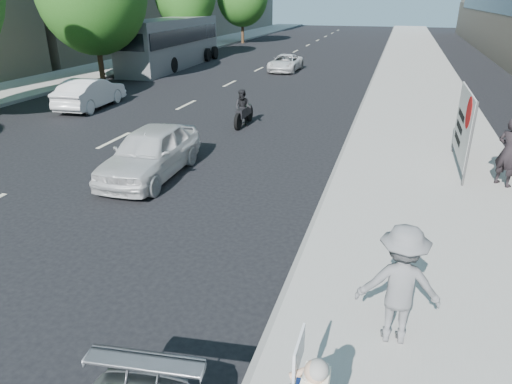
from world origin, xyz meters
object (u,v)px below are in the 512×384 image
(pedestrian_woman, at_px, (509,152))
(white_sedan_near, at_px, (150,152))
(jogger, at_px, (400,285))
(motorcycle, at_px, (243,110))
(white_sedan_mid, at_px, (90,93))
(bus, at_px, (172,43))
(white_sedan_far, at_px, (285,63))
(protest_banner, at_px, (463,125))

(pedestrian_woman, relative_size, white_sedan_near, 0.44)
(jogger, distance_m, motorcycle, 12.56)
(white_sedan_mid, xyz_separation_m, bus, (-2.40, 13.12, 0.96))
(white_sedan_mid, xyz_separation_m, white_sedan_far, (5.86, 13.43, -0.13))
(bus, bearing_deg, jogger, -59.69)
(protest_banner, bearing_deg, white_sedan_mid, 164.95)
(jogger, relative_size, white_sedan_near, 0.44)
(white_sedan_mid, relative_size, bus, 0.34)
(jogger, bearing_deg, white_sedan_near, -43.85)
(jogger, distance_m, bus, 29.84)
(jogger, xyz_separation_m, white_sedan_mid, (-13.60, 12.06, -0.38))
(jogger, distance_m, protest_banner, 8.14)
(jogger, relative_size, pedestrian_woman, 1.00)
(white_sedan_near, xyz_separation_m, white_sedan_mid, (-6.88, 6.93, -0.03))
(jogger, height_order, protest_banner, protest_banner)
(white_sedan_mid, height_order, motorcycle, motorcycle)
(protest_banner, bearing_deg, bus, 135.59)
(white_sedan_far, xyz_separation_m, bus, (-8.26, -0.31, 1.09))
(pedestrian_woman, bearing_deg, motorcycle, 16.78)
(white_sedan_near, bearing_deg, jogger, -39.38)
(jogger, height_order, motorcycle, jogger)
(pedestrian_woman, relative_size, white_sedan_far, 0.46)
(white_sedan_far, bearing_deg, pedestrian_woman, -60.41)
(protest_banner, distance_m, white_sedan_mid, 15.72)
(pedestrian_woman, height_order, motorcycle, pedestrian_woman)
(white_sedan_mid, bearing_deg, white_sedan_near, 129.82)
(white_sedan_near, xyz_separation_m, white_sedan_far, (-1.02, 20.36, -0.16))
(pedestrian_woman, height_order, white_sedan_mid, pedestrian_woman)
(white_sedan_near, relative_size, white_sedan_mid, 1.01)
(jogger, relative_size, white_sedan_mid, 0.44)
(jogger, relative_size, white_sedan_far, 0.46)
(white_sedan_near, relative_size, motorcycle, 2.01)
(white_sedan_far, distance_m, bus, 8.34)
(jogger, bearing_deg, pedestrian_woman, -117.08)
(pedestrian_woman, relative_size, bus, 0.15)
(pedestrian_woman, distance_m, white_sedan_near, 9.47)
(white_sedan_near, height_order, white_sedan_far, white_sedan_near)
(motorcycle, bearing_deg, white_sedan_near, -96.97)
(white_sedan_near, bearing_deg, white_sedan_far, 90.87)
(jogger, relative_size, protest_banner, 0.59)
(white_sedan_mid, bearing_deg, bus, -84.62)
(jogger, xyz_separation_m, white_sedan_near, (-6.71, 5.13, -0.35))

